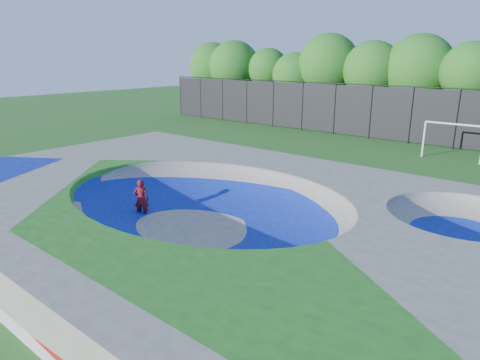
% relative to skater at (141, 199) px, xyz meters
% --- Properties ---
extents(ground, '(120.00, 120.00, 0.00)m').
position_rel_skater_xyz_m(ground, '(2.79, 0.58, -0.78)').
color(ground, '#215618').
rests_on(ground, ground).
extents(skate_deck, '(22.00, 14.00, 1.50)m').
position_rel_skater_xyz_m(skate_deck, '(2.79, 0.58, -0.03)').
color(skate_deck, gray).
rests_on(skate_deck, ground).
extents(skater, '(0.67, 0.65, 1.55)m').
position_rel_skater_xyz_m(skater, '(0.00, 0.00, 0.00)').
color(skater, red).
rests_on(skater, ground).
extents(skateboard, '(0.78, 0.61, 0.05)m').
position_rel_skater_xyz_m(skateboard, '(0.00, 0.00, -0.75)').
color(skateboard, black).
rests_on(skateboard, ground).
extents(soccer_goal, '(3.40, 0.12, 2.25)m').
position_rel_skater_xyz_m(soccer_goal, '(6.53, 17.92, 0.79)').
color(soccer_goal, silver).
rests_on(soccer_goal, ground).
extents(fence, '(48.09, 0.09, 4.04)m').
position_rel_skater_xyz_m(fence, '(2.79, 21.58, 1.32)').
color(fence, black).
rests_on(fence, ground).
extents(treeline, '(52.90, 6.79, 8.07)m').
position_rel_skater_xyz_m(treeline, '(1.71, 26.76, 4.14)').
color(treeline, '#433421').
rests_on(treeline, ground).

